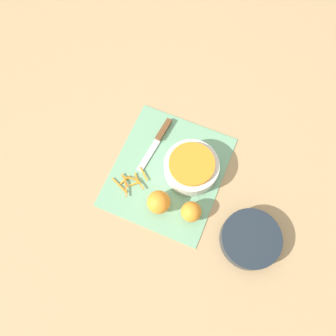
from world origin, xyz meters
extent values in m
plane|color=tan|center=(0.00, 0.00, 0.00)|extent=(4.00, 4.00, 0.00)
cube|color=#75AD84|center=(0.00, 0.00, 0.00)|extent=(0.42, 0.37, 0.01)
cylinder|color=silver|center=(-0.03, 0.07, 0.04)|extent=(0.19, 0.19, 0.06)
cylinder|color=orange|center=(-0.03, 0.07, 0.07)|extent=(0.15, 0.15, 0.02)
cylinder|color=#1E2833|center=(0.12, 0.34, 0.03)|extent=(0.19, 0.19, 0.05)
cube|color=brown|center=(-0.14, -0.08, 0.01)|extent=(0.09, 0.03, 0.02)
cube|color=silver|center=(-0.03, -0.09, 0.01)|extent=(0.14, 0.04, 0.00)
sphere|color=orange|center=(0.12, 0.02, 0.04)|extent=(0.08, 0.08, 0.08)
sphere|color=orange|center=(0.11, 0.13, 0.04)|extent=(0.07, 0.07, 0.07)
cube|color=orange|center=(0.09, -0.13, 0.01)|extent=(0.04, 0.02, 0.00)
cube|color=orange|center=(0.12, -0.11, 0.01)|extent=(0.05, 0.03, 0.00)
cube|color=orange|center=(0.07, -0.09, 0.01)|extent=(0.04, 0.03, 0.00)
cube|color=orange|center=(0.08, -0.09, 0.01)|extent=(0.01, 0.04, 0.00)
cube|color=orange|center=(0.04, -0.07, 0.01)|extent=(0.04, 0.05, 0.00)
cube|color=orange|center=(0.11, -0.13, 0.01)|extent=(0.03, 0.07, 0.00)
cube|color=orange|center=(0.09, -0.12, 0.01)|extent=(0.04, 0.04, 0.00)
cube|color=orange|center=(0.09, -0.09, 0.01)|extent=(0.03, 0.03, 0.00)
cube|color=orange|center=(0.09, -0.07, 0.01)|extent=(0.02, 0.03, 0.00)
cube|color=orange|center=(0.08, -0.11, 0.01)|extent=(0.02, 0.06, 0.00)
camera|label=1|loc=(0.35, 0.15, 1.09)|focal=35.00mm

